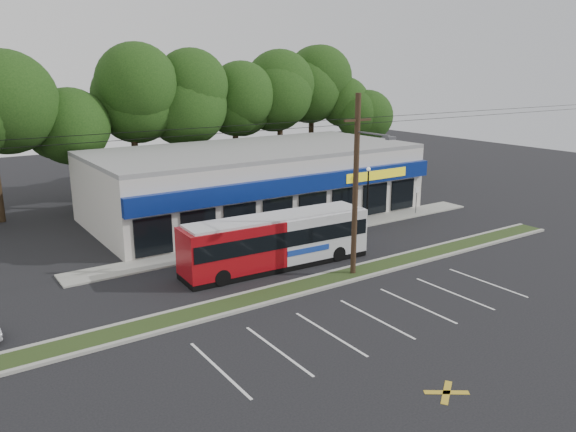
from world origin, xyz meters
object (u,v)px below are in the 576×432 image
Objects in this scene: utility_pole at (354,180)px; metrobus at (277,240)px; pedestrian_a at (362,220)px; car_dark at (326,222)px; pedestrian_b at (292,230)px; sign_post at (417,195)px; lamp_post at (368,188)px.

utility_pole reaches higher than metrobus.
metrobus is at bearing -4.44° from pedestrian_a.
car_dark is 2.57m from pedestrian_a.
pedestrian_b is at bearing 94.42° from car_dark.
metrobus is 2.62× the size of car_dark.
pedestrian_a is 5.59m from pedestrian_b.
metrobus is at bearing 67.10° from pedestrian_b.
utility_pole reaches higher than pedestrian_b.
pedestrian_a is at bearing 18.87° from metrobus.
car_dark is (-9.13, -0.07, -0.80)m from sign_post.
utility_pole is at bearing -50.82° from metrobus.
lamp_post is 0.37× the size of metrobus.
sign_post is at bearing 171.43° from pedestrian_a.
pedestrian_b is at bearing -175.86° from sign_post.
metrobus is 4.60m from pedestrian_b.
utility_pole is 27.93× the size of pedestrian_a.
pedestrian_a is (8.82, 2.57, -0.74)m from metrobus.
car_dark is at bearing -179.53° from sign_post.
pedestrian_a is (-7.00, -1.50, -0.66)m from sign_post.
metrobus reaches higher than pedestrian_a.
pedestrian_a is at bearing -167.87° from sign_post.
car_dark is at bearing 61.95° from utility_pole.
lamp_post is 2.37× the size of pedestrian_a.
pedestrian_b is at bearing 46.78° from metrobus.
lamp_post is at bearing -148.54° from pedestrian_b.
metrobus reaches higher than car_dark.
sign_post reaches higher than pedestrian_a.
metrobus is at bearing 111.64° from car_dark.
pedestrian_a is (2.13, -1.43, 0.14)m from car_dark.
pedestrian_a is at bearing -133.08° from car_dark.
sign_post is 12.61m from pedestrian_b.
metrobus reaches higher than pedestrian_b.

